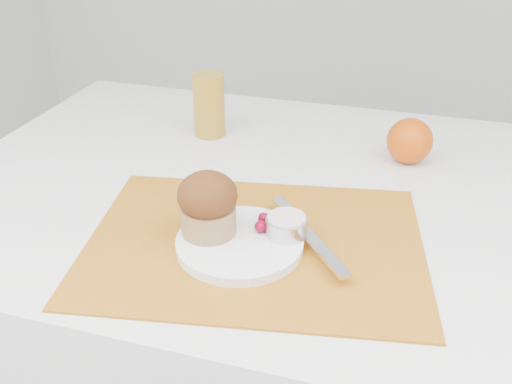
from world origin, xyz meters
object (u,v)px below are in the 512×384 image
(table, at_px, (287,351))
(juice_glass, at_px, (209,105))
(orange, at_px, (410,141))
(plate, at_px, (240,243))
(muffin, at_px, (208,204))

(table, height_order, juice_glass, juice_glass)
(table, distance_m, orange, 0.48)
(table, height_order, plate, plate)
(plate, relative_size, muffin, 1.78)
(orange, distance_m, muffin, 0.43)
(plate, distance_m, juice_glass, 0.41)
(plate, bearing_deg, juice_glass, 116.39)
(orange, relative_size, muffin, 0.82)
(orange, bearing_deg, muffin, -126.54)
(orange, xyz_separation_m, juice_glass, (-0.39, 0.01, 0.02))
(juice_glass, distance_m, muffin, 0.38)
(plate, height_order, orange, orange)
(table, bearing_deg, plate, -98.97)
(table, xyz_separation_m, juice_glass, (-0.21, 0.17, 0.44))
(juice_glass, bearing_deg, plate, -63.61)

